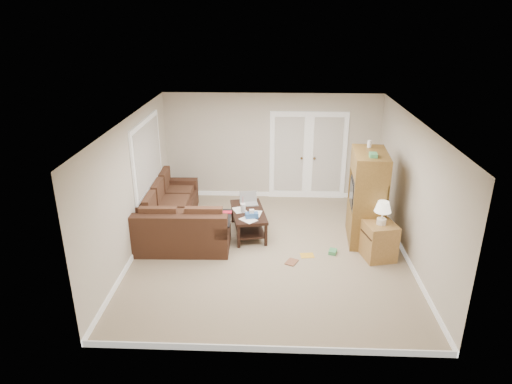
{
  "coord_description": "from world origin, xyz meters",
  "views": [
    {
      "loc": [
        0.06,
        -7.58,
        4.23
      ],
      "look_at": [
        -0.27,
        0.24,
        1.1
      ],
      "focal_mm": 32.0,
      "sensor_mm": 36.0,
      "label": 1
    }
  ],
  "objects_px": {
    "sectional_sofa": "(175,219)",
    "side_cabinet": "(379,238)",
    "tv_armoire": "(367,197)",
    "coffee_table": "(248,221)"
  },
  "relations": [
    {
      "from": "sectional_sofa",
      "to": "coffee_table",
      "type": "xyz_separation_m",
      "value": [
        1.47,
        0.08,
        -0.05
      ]
    },
    {
      "from": "tv_armoire",
      "to": "sectional_sofa",
      "type": "bearing_deg",
      "value": -177.23
    },
    {
      "from": "coffee_table",
      "to": "side_cabinet",
      "type": "distance_m",
      "value": 2.59
    },
    {
      "from": "sectional_sofa",
      "to": "side_cabinet",
      "type": "height_order",
      "value": "side_cabinet"
    },
    {
      "from": "sectional_sofa",
      "to": "coffee_table",
      "type": "relative_size",
      "value": 2.04
    },
    {
      "from": "sectional_sofa",
      "to": "tv_armoire",
      "type": "height_order",
      "value": "tv_armoire"
    },
    {
      "from": "coffee_table",
      "to": "side_cabinet",
      "type": "xyz_separation_m",
      "value": [
        2.42,
        -0.91,
        0.13
      ]
    },
    {
      "from": "sectional_sofa",
      "to": "tv_armoire",
      "type": "bearing_deg",
      "value": -2.88
    },
    {
      "from": "sectional_sofa",
      "to": "tv_armoire",
      "type": "xyz_separation_m",
      "value": [
        3.76,
        -0.08,
        0.58
      ]
    },
    {
      "from": "coffee_table",
      "to": "tv_armoire",
      "type": "xyz_separation_m",
      "value": [
        2.29,
        -0.16,
        0.63
      ]
    }
  ]
}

